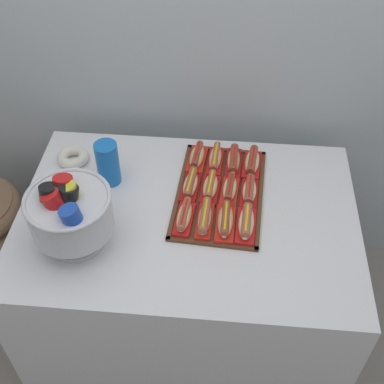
{
  "coord_description": "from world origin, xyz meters",
  "views": [
    {
      "loc": [
        0.13,
        -1.26,
        2.19
      ],
      "look_at": [
        0.01,
        0.06,
        0.85
      ],
      "focal_mm": 47.24,
      "sensor_mm": 36.0,
      "label": 1
    }
  ],
  "objects_px": {
    "hot_dog_9": "(215,159)",
    "hot_dog_11": "(252,162)",
    "hot_dog_8": "(197,157)",
    "donut": "(73,157)",
    "hot_dog_0": "(184,217)",
    "hot_dog_10": "(234,161)",
    "hot_dog_4": "(191,185)",
    "hot_dog_5": "(210,187)",
    "hot_dog_6": "(230,189)",
    "cup_stack": "(108,163)",
    "hot_dog_1": "(205,218)",
    "hot_dog_7": "(249,191)",
    "buffet_table": "(188,273)",
    "punch_bowl": "(70,212)",
    "hot_dog_2": "(225,221)",
    "serving_tray": "(220,194)",
    "hot_dog_3": "(246,223)"
  },
  "relations": [
    {
      "from": "hot_dog_9",
      "to": "hot_dog_11",
      "type": "distance_m",
      "value": 0.15
    },
    {
      "from": "hot_dog_8",
      "to": "donut",
      "type": "bearing_deg",
      "value": -176.51
    },
    {
      "from": "hot_dog_0",
      "to": "hot_dog_10",
      "type": "relative_size",
      "value": 0.96
    },
    {
      "from": "hot_dog_4",
      "to": "donut",
      "type": "relative_size",
      "value": 1.26
    },
    {
      "from": "hot_dog_5",
      "to": "hot_dog_11",
      "type": "bearing_deg",
      "value": 44.31
    },
    {
      "from": "hot_dog_0",
      "to": "hot_dog_10",
      "type": "height_order",
      "value": "hot_dog_10"
    },
    {
      "from": "hot_dog_9",
      "to": "hot_dog_11",
      "type": "height_order",
      "value": "hot_dog_11"
    },
    {
      "from": "hot_dog_6",
      "to": "hot_dog_11",
      "type": "relative_size",
      "value": 0.92
    },
    {
      "from": "hot_dog_0",
      "to": "hot_dog_4",
      "type": "relative_size",
      "value": 1.03
    },
    {
      "from": "cup_stack",
      "to": "donut",
      "type": "bearing_deg",
      "value": 149.99
    },
    {
      "from": "hot_dog_1",
      "to": "hot_dog_7",
      "type": "relative_size",
      "value": 1.13
    },
    {
      "from": "hot_dog_4",
      "to": "hot_dog_5",
      "type": "xyz_separation_m",
      "value": [
        0.07,
        -0.0,
        -0.0
      ]
    },
    {
      "from": "buffet_table",
      "to": "hot_dog_4",
      "type": "height_order",
      "value": "hot_dog_4"
    },
    {
      "from": "hot_dog_8",
      "to": "hot_dog_10",
      "type": "relative_size",
      "value": 0.94
    },
    {
      "from": "punch_bowl",
      "to": "donut",
      "type": "relative_size",
      "value": 2.24
    },
    {
      "from": "hot_dog_2",
      "to": "cup_stack",
      "type": "xyz_separation_m",
      "value": [
        -0.47,
        0.21,
        0.06
      ]
    },
    {
      "from": "hot_dog_4",
      "to": "hot_dog_7",
      "type": "height_order",
      "value": "same"
    },
    {
      "from": "hot_dog_2",
      "to": "hot_dog_5",
      "type": "relative_size",
      "value": 1.14
    },
    {
      "from": "cup_stack",
      "to": "donut",
      "type": "xyz_separation_m",
      "value": [
        -0.18,
        0.1,
        -0.07
      ]
    },
    {
      "from": "hot_dog_11",
      "to": "cup_stack",
      "type": "height_order",
      "value": "cup_stack"
    },
    {
      "from": "serving_tray",
      "to": "hot_dog_7",
      "type": "xyz_separation_m",
      "value": [
        0.11,
        -0.01,
        0.03
      ]
    },
    {
      "from": "hot_dog_0",
      "to": "hot_dog_8",
      "type": "distance_m",
      "value": 0.33
    },
    {
      "from": "hot_dog_6",
      "to": "cup_stack",
      "type": "relative_size",
      "value": 0.86
    },
    {
      "from": "hot_dog_1",
      "to": "buffet_table",
      "type": "bearing_deg",
      "value": 143.17
    },
    {
      "from": "hot_dog_4",
      "to": "punch_bowl",
      "type": "xyz_separation_m",
      "value": [
        -0.38,
        -0.29,
        0.12
      ]
    },
    {
      "from": "hot_dog_3",
      "to": "donut",
      "type": "distance_m",
      "value": 0.78
    },
    {
      "from": "buffet_table",
      "to": "hot_dog_8",
      "type": "distance_m",
      "value": 0.5
    },
    {
      "from": "hot_dog_8",
      "to": "hot_dog_9",
      "type": "height_order",
      "value": "hot_dog_8"
    },
    {
      "from": "hot_dog_0",
      "to": "punch_bowl",
      "type": "height_order",
      "value": "punch_bowl"
    },
    {
      "from": "hot_dog_8",
      "to": "hot_dog_7",
      "type": "bearing_deg",
      "value": -39.67
    },
    {
      "from": "hot_dog_0",
      "to": "hot_dog_2",
      "type": "xyz_separation_m",
      "value": [
        0.15,
        -0.01,
        0.0
      ]
    },
    {
      "from": "hot_dog_3",
      "to": "hot_dog_9",
      "type": "height_order",
      "value": "hot_dog_3"
    },
    {
      "from": "hot_dog_1",
      "to": "hot_dog_11",
      "type": "height_order",
      "value": "hot_dog_1"
    },
    {
      "from": "hot_dog_7",
      "to": "hot_dog_10",
      "type": "bearing_deg",
      "value": 111.02
    },
    {
      "from": "hot_dog_4",
      "to": "hot_dog_2",
      "type": "bearing_deg",
      "value": -51.15
    },
    {
      "from": "buffet_table",
      "to": "donut",
      "type": "xyz_separation_m",
      "value": [
        -0.5,
        0.25,
        0.4
      ]
    },
    {
      "from": "hot_dog_6",
      "to": "hot_dog_7",
      "type": "relative_size",
      "value": 1.02
    },
    {
      "from": "hot_dog_10",
      "to": "hot_dog_8",
      "type": "bearing_deg",
      "value": 176.58
    },
    {
      "from": "punch_bowl",
      "to": "donut",
      "type": "bearing_deg",
      "value": 105.85
    },
    {
      "from": "hot_dog_2",
      "to": "hot_dog_0",
      "type": "bearing_deg",
      "value": 176.58
    },
    {
      "from": "hot_dog_4",
      "to": "hot_dog_11",
      "type": "relative_size",
      "value": 0.96
    },
    {
      "from": "hot_dog_2",
      "to": "hot_dog_3",
      "type": "height_order",
      "value": "hot_dog_3"
    },
    {
      "from": "hot_dog_5",
      "to": "cup_stack",
      "type": "relative_size",
      "value": 0.86
    },
    {
      "from": "serving_tray",
      "to": "cup_stack",
      "type": "distance_m",
      "value": 0.45
    },
    {
      "from": "punch_bowl",
      "to": "serving_tray",
      "type": "bearing_deg",
      "value": 29.4
    },
    {
      "from": "hot_dog_7",
      "to": "punch_bowl",
      "type": "height_order",
      "value": "punch_bowl"
    },
    {
      "from": "buffet_table",
      "to": "cup_stack",
      "type": "xyz_separation_m",
      "value": [
        -0.32,
        0.15,
        0.47
      ]
    },
    {
      "from": "hot_dog_5",
      "to": "hot_dog_9",
      "type": "relative_size",
      "value": 0.92
    },
    {
      "from": "hot_dog_8",
      "to": "hot_dog_11",
      "type": "height_order",
      "value": "hot_dog_11"
    },
    {
      "from": "hot_dog_7",
      "to": "hot_dog_11",
      "type": "xyz_separation_m",
      "value": [
        0.01,
        0.16,
        0.0
      ]
    }
  ]
}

